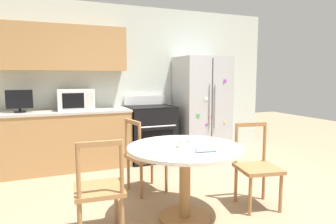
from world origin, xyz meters
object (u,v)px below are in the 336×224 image
Objects in this scene: countertop_tv at (19,100)px; dining_chair_left at (99,190)px; refrigerator at (201,107)px; oven_range at (151,133)px; dining_chair_far at (145,157)px; candle_glass at (182,144)px; microwave at (76,100)px; dining_chair_right at (257,167)px.

dining_chair_left is (0.75, -2.20, -0.64)m from countertop_tv.
refrigerator is 4.95× the size of countertop_tv.
countertop_tv is (-1.96, 0.01, 0.60)m from oven_range.
dining_chair_far is 9.80× the size of candle_glass.
countertop_tv reaches higher than microwave.
oven_range is 2.21m from dining_chair_right.
dining_chair_far is at bearing -63.65° from microwave.
dining_chair_left is (-0.02, -2.24, -0.62)m from microwave.
candle_glass is (-1.35, -2.10, -0.10)m from refrigerator.
candle_glass is (-0.89, 0.01, 0.34)m from dining_chair_right.
refrigerator is 1.62× the size of oven_range.
refrigerator reaches higher than dining_chair_left.
dining_chair_left is at bearing -177.93° from candle_glass.
dining_chair_left is at bearing 11.21° from dining_chair_right.
candle_glass is at bearing -100.88° from oven_range.
countertop_tv is 3.84× the size of candle_glass.
microwave is at bearing 3.09° from countertop_tv.
refrigerator is at bearing -3.07° from oven_range.
oven_range is 2.05m from countertop_tv.
refrigerator is at bearing -91.82° from dining_chair_right.
microwave is 0.77m from countertop_tv.
oven_range reaches higher than dining_chair_far.
refrigerator is at bearing 48.46° from dining_chair_left.
countertop_tv is (-2.90, 0.06, 0.20)m from refrigerator.
oven_range is 1.20× the size of dining_chair_far.
dining_chair_far is 0.92m from candle_glass.
dining_chair_right is (0.48, -2.16, -0.03)m from oven_range.
dining_chair_right is at bearing -77.58° from oven_range.
dining_chair_left is 1.69m from dining_chair_right.
refrigerator is 2.91m from countertop_tv.
refrigerator is 2.50m from candle_glass.
oven_range is 1.40m from dining_chair_far.
microwave is at bearing 177.14° from refrigerator.
countertop_tv is 0.39× the size of dining_chair_right.
microwave reaches higher than dining_chair_left.
refrigerator reaches higher than oven_range.
microwave is 2.36m from candle_glass.
countertop_tv is at bearing 178.72° from refrigerator.
dining_chair_right is (2.44, -2.18, -0.64)m from countertop_tv.
countertop_tv reaches higher than dining_chair_right.
microwave is 0.59× the size of dining_chair_left.
oven_range is 2.50m from dining_chair_left.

